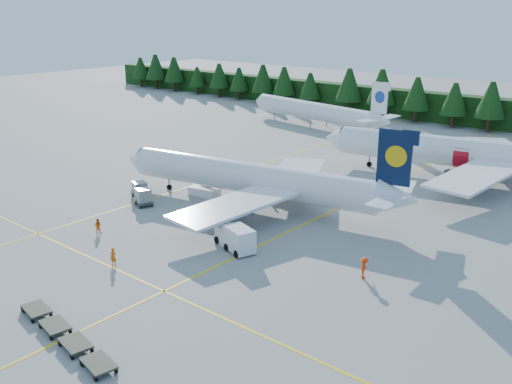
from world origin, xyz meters
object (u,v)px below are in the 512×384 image
Objects in this scene: airliner_navy at (245,178)px; airliner_red at (458,153)px; service_truck at (235,237)px; airstairs at (206,189)px.

airliner_red is at bearing 50.39° from airliner_navy.
airstairs is at bearing 162.71° from service_truck.
airliner_navy is 0.92× the size of airliner_red.
airstairs is 17.87m from service_truck.
service_truck is at bearing -63.46° from airliner_navy.
airliner_navy is 13.88m from service_truck.
service_truck is (14.45, -10.51, 0.48)m from airstairs.
airliner_red reaches higher than airliner_navy.
airstairs is 1.01× the size of service_truck.
airstairs is at bearing 173.96° from airliner_navy.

